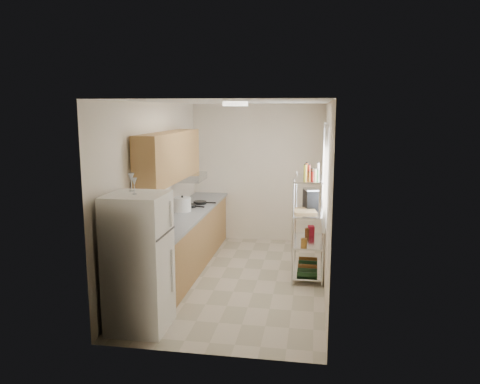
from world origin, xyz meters
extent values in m
cube|color=beige|center=(0.00, 0.00, -0.01)|extent=(2.50, 4.40, 0.01)
cube|color=white|center=(0.00, 0.00, 2.60)|extent=(2.50, 4.40, 0.01)
cube|color=#F2E3CA|center=(0.00, 2.21, 1.30)|extent=(2.50, 0.01, 2.60)
cube|color=#F2E3CA|center=(0.00, -2.21, 1.30)|extent=(2.50, 0.01, 2.60)
cube|color=#F2E3CA|center=(-1.25, 0.00, 1.30)|extent=(0.01, 4.40, 2.60)
cube|color=#F2E3CA|center=(1.25, 0.00, 1.30)|extent=(0.01, 4.40, 2.60)
cube|color=#A17545|center=(-0.92, 0.44, 0.43)|extent=(0.60, 3.48, 0.86)
cube|color=#919499|center=(-0.90, 0.44, 0.88)|extent=(0.63, 3.51, 0.04)
cube|color=#B7BABC|center=(-0.94, -0.70, 0.88)|extent=(0.52, 0.44, 0.04)
cube|color=#B7BABC|center=(-0.64, 1.80, 0.46)|extent=(0.01, 0.55, 0.72)
cube|color=#A17545|center=(-1.05, 0.10, 1.81)|extent=(0.33, 2.20, 0.72)
cube|color=#B7BABC|center=(-1.00, 0.90, 1.39)|extent=(0.50, 0.60, 0.12)
cube|color=white|center=(1.23, 0.35, 1.55)|extent=(0.06, 1.00, 1.46)
cube|color=silver|center=(1.00, 0.30, 0.10)|extent=(0.45, 0.90, 0.02)
cube|color=silver|center=(1.00, 0.30, 0.55)|extent=(0.45, 0.90, 0.02)
cube|color=silver|center=(1.00, 0.30, 1.00)|extent=(0.45, 0.90, 0.02)
cube|color=silver|center=(1.00, 0.30, 1.50)|extent=(0.45, 0.90, 0.02)
cylinder|color=silver|center=(0.79, -0.14, 0.78)|extent=(0.02, 0.02, 1.55)
cylinder|color=silver|center=(0.79, 0.74, 0.78)|extent=(0.02, 0.02, 1.55)
cylinder|color=silver|center=(1.22, -0.14, 0.78)|extent=(0.02, 0.02, 1.55)
cylinder|color=silver|center=(1.22, 0.74, 0.78)|extent=(0.02, 0.02, 1.55)
cylinder|color=white|center=(0.00, -0.30, 2.57)|extent=(0.34, 0.34, 0.05)
cube|color=white|center=(-0.87, -1.72, 0.79)|extent=(0.65, 0.65, 1.58)
cylinder|color=silver|center=(-0.99, 0.48, 1.01)|extent=(0.27, 0.27, 0.22)
cylinder|color=black|center=(-0.97, 0.80, 0.92)|extent=(0.30, 0.30, 0.04)
cylinder|color=black|center=(-0.86, 1.09, 0.92)|extent=(0.23, 0.23, 0.05)
cube|color=tan|center=(0.94, 0.23, 1.02)|extent=(0.38, 0.45, 0.03)
cube|color=black|center=(1.02, 0.46, 1.17)|extent=(0.25, 0.31, 0.31)
cube|color=maroon|center=(1.04, 0.63, 0.63)|extent=(0.11, 0.14, 0.14)
camera|label=1|loc=(1.09, -6.55, 2.50)|focal=35.00mm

